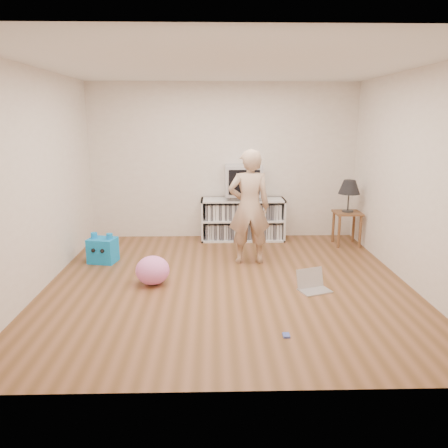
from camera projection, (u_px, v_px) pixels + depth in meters
name	position (u px, v px, depth m)	size (l,w,h in m)	color
ground	(228.00, 283.00, 5.50)	(4.50, 4.50, 0.00)	brown
walls	(228.00, 180.00, 5.20)	(4.52, 4.52, 2.60)	silver
ceiling	(228.00, 65.00, 4.89)	(4.50, 4.50, 0.01)	white
media_unit	(243.00, 219.00, 7.41)	(1.40, 0.45, 0.70)	white
dvd_deck	(243.00, 197.00, 7.30)	(0.45, 0.35, 0.07)	gray
crt_tv	(243.00, 180.00, 7.23)	(0.60, 0.53, 0.50)	#AEAEB3
side_table	(347.00, 220.00, 7.06)	(0.42, 0.42, 0.55)	brown
table_lamp	(349.00, 188.00, 6.93)	(0.34, 0.34, 0.52)	#333333
person	(249.00, 207.00, 6.10)	(0.59, 0.39, 1.62)	tan
laptop	(312.00, 284.00, 5.27)	(0.43, 0.39, 0.25)	silver
playing_cards	(286.00, 335.00, 4.15)	(0.07, 0.09, 0.02)	#485FC1
plush_blue	(103.00, 250.00, 6.25)	(0.43, 0.38, 0.43)	#0B86DB
plush_pink	(153.00, 270.00, 5.43)	(0.42, 0.42, 0.36)	#FF7CCF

